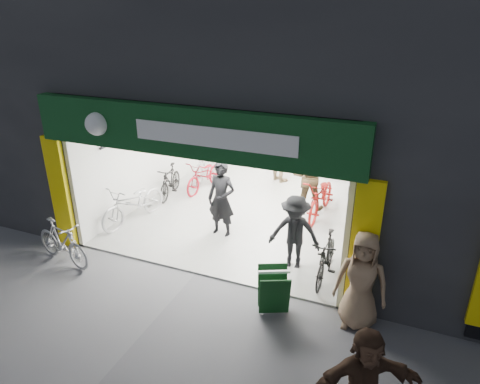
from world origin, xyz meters
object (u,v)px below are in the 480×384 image
Objects in this scene: sandwich_board at (274,290)px; pedestrian_near at (361,281)px; parked_bike at (62,242)px; bike_right_front at (326,257)px; bike_left_front at (134,203)px.

pedestrian_near is at bearing -16.74° from sandwich_board.
sandwich_board is (-1.45, -0.20, -0.44)m from pedestrian_near.
pedestrian_near is (6.10, 0.37, 0.40)m from parked_bike.
bike_right_front is 1.94× the size of sandwich_board.
parked_bike is 6.12m from pedestrian_near.
bike_right_front is 0.90× the size of pedestrian_near.
parked_bike is (-5.30, -1.55, 0.01)m from bike_right_front.
sandwich_board is (-0.65, -1.38, -0.03)m from bike_right_front.
bike_left_front is 5.04m from bike_right_front.
bike_right_front reaches higher than sandwich_board.
bike_right_front is at bearing 4.37° from bike_left_front.
pedestrian_near is at bearing -55.19° from bike_right_front.
bike_left_front is at bearing 164.70° from pedestrian_near.
pedestrian_near is at bearing -5.86° from bike_left_front.
bike_left_front is 6.08m from pedestrian_near.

